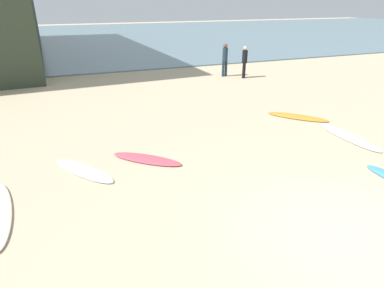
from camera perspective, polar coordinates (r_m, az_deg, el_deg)
ground_plane at (r=6.61m, az=25.12°, el=-14.61°), size 120.00×120.00×0.00m
ocean_water at (r=39.51m, az=-15.53°, el=17.86°), size 120.00×40.00×0.08m
surfboard_0 at (r=11.02m, az=25.97°, el=1.20°), size 0.56×2.43×0.07m
surfboard_1 at (r=12.23m, az=18.25°, el=4.62°), size 1.86×1.95×0.07m
surfboard_2 at (r=8.42m, az=-18.68°, el=-4.47°), size 1.58×1.98×0.06m
surfboard_4 at (r=8.60m, az=-8.01°, el=-2.66°), size 1.82×1.66×0.07m
beachgoer_near at (r=17.93m, az=9.31°, el=14.43°), size 0.39×0.39×1.67m
beachgoer_mid at (r=18.17m, az=5.87°, el=14.94°), size 0.34×0.34×1.76m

